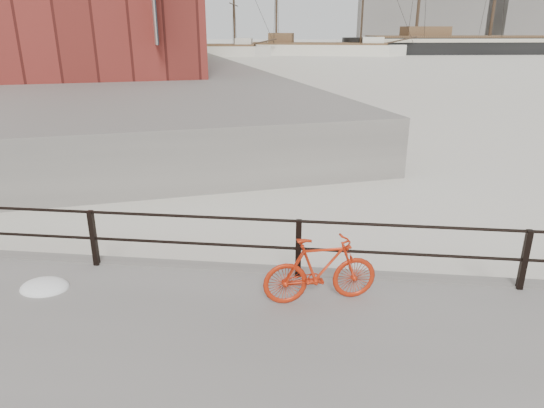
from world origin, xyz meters
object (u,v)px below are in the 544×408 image
(schooner_left, at_px, (203,56))
(bicycle, at_px, (320,270))
(schooner_mid, at_px, (318,55))
(workboat_far, at_px, (96,68))
(workboat_near, at_px, (115,79))
(barque_black, at_px, (487,54))

(schooner_left, bearing_deg, bicycle, -78.60)
(schooner_left, bearing_deg, schooner_mid, 11.73)
(bicycle, relative_size, schooner_mid, 0.06)
(schooner_left, relative_size, workboat_far, 1.95)
(workboat_near, bearing_deg, bicycle, -97.90)
(schooner_mid, bearing_deg, bicycle, -86.35)
(schooner_left, distance_m, workboat_near, 37.96)
(barque_black, height_order, schooner_left, barque_black)
(workboat_near, bearing_deg, workboat_far, 85.83)
(workboat_near, bearing_deg, schooner_mid, 33.10)
(bicycle, height_order, barque_black, barque_black)
(schooner_mid, bearing_deg, workboat_near, -109.06)
(schooner_left, bearing_deg, barque_black, 10.97)
(workboat_far, bearing_deg, schooner_left, 60.90)
(schooner_mid, bearing_deg, schooner_left, -161.98)
(schooner_mid, height_order, schooner_left, schooner_mid)
(schooner_mid, distance_m, schooner_left, 19.13)
(bicycle, xyz_separation_m, barque_black, (27.24, 86.68, -0.87))
(barque_black, relative_size, schooner_mid, 1.88)
(workboat_near, relative_size, workboat_far, 1.02)
(bicycle, relative_size, schooner_left, 0.07)
(schooner_mid, relative_size, schooner_left, 1.33)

